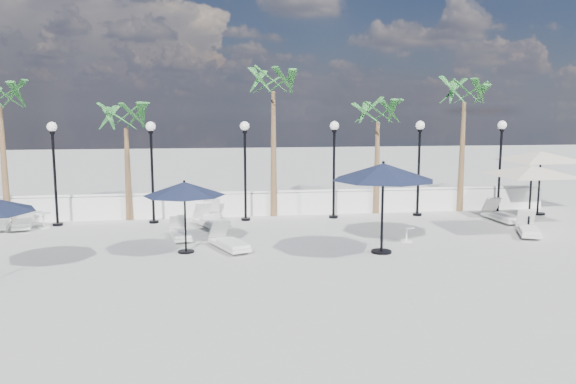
{
  "coord_description": "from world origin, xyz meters",
  "views": [
    {
      "loc": [
        -1.46,
        -15.0,
        4.23
      ],
      "look_at": [
        1.25,
        3.65,
        1.5
      ],
      "focal_mm": 35.0,
      "sensor_mm": 36.0,
      "label": 1
    }
  ],
  "objects": [
    {
      "name": "ground",
      "position": [
        0.0,
        0.0,
        0.0
      ],
      "size": [
        100.0,
        100.0,
        0.0
      ],
      "primitive_type": "plane",
      "color": "#B0AFAA",
      "rests_on": "ground"
    },
    {
      "name": "balustrade",
      "position": [
        0.0,
        7.5,
        0.47
      ],
      "size": [
        26.0,
        0.3,
        1.01
      ],
      "color": "white",
      "rests_on": "ground"
    },
    {
      "name": "lamppost_1",
      "position": [
        -7.0,
        6.5,
        2.49
      ],
      "size": [
        0.36,
        0.36,
        3.84
      ],
      "color": "black",
      "rests_on": "ground"
    },
    {
      "name": "lamppost_2",
      "position": [
        -3.5,
        6.5,
        2.49
      ],
      "size": [
        0.36,
        0.36,
        3.84
      ],
      "color": "black",
      "rests_on": "ground"
    },
    {
      "name": "lamppost_3",
      "position": [
        0.0,
        6.5,
        2.49
      ],
      "size": [
        0.36,
        0.36,
        3.84
      ],
      "color": "black",
      "rests_on": "ground"
    },
    {
      "name": "lamppost_4",
      "position": [
        3.5,
        6.5,
        2.49
      ],
      "size": [
        0.36,
        0.36,
        3.84
      ],
      "color": "black",
      "rests_on": "ground"
    },
    {
      "name": "lamppost_5",
      "position": [
        7.0,
        6.5,
        2.49
      ],
      "size": [
        0.36,
        0.36,
        3.84
      ],
      "color": "black",
      "rests_on": "ground"
    },
    {
      "name": "lamppost_6",
      "position": [
        10.5,
        6.5,
        2.49
      ],
      "size": [
        0.36,
        0.36,
        3.84
      ],
      "color": "black",
      "rests_on": "ground"
    },
    {
      "name": "palm_0",
      "position": [
        -9.0,
        7.3,
        4.53
      ],
      "size": [
        2.6,
        2.6,
        5.5
      ],
      "color": "brown",
      "rests_on": "ground"
    },
    {
      "name": "palm_1",
      "position": [
        -4.5,
        7.3,
        3.75
      ],
      "size": [
        2.6,
        2.6,
        4.7
      ],
      "color": "brown",
      "rests_on": "ground"
    },
    {
      "name": "palm_2",
      "position": [
        1.2,
        7.3,
        5.12
      ],
      "size": [
        2.6,
        2.6,
        6.1
      ],
      "color": "brown",
      "rests_on": "ground"
    },
    {
      "name": "palm_3",
      "position": [
        5.5,
        7.3,
        3.95
      ],
      "size": [
        2.6,
        2.6,
        4.9
      ],
      "color": "brown",
      "rests_on": "ground"
    },
    {
      "name": "palm_4",
      "position": [
        9.2,
        7.3,
        4.73
      ],
      "size": [
        2.6,
        2.6,
        5.7
      ],
      "color": "brown",
      "rests_on": "ground"
    },
    {
      "name": "lounger_0",
      "position": [
        -8.12,
        6.22,
        0.24
      ],
      "size": [
        0.98,
        1.97,
        0.71
      ],
      "rotation": [
        0.0,
        0.0,
        0.21
      ],
      "color": "silver",
      "rests_on": "ground"
    },
    {
      "name": "lounger_1",
      "position": [
        -8.92,
        6.22,
        0.22
      ],
      "size": [
        0.92,
        1.86,
        0.67
      ],
      "rotation": [
        0.0,
        0.0,
        0.2
      ],
      "color": "silver",
      "rests_on": "ground"
    },
    {
      "name": "lounger_2",
      "position": [
        -0.83,
        1.89,
        0.24
      ],
      "size": [
        1.29,
        2.02,
        0.72
      ],
      "rotation": [
        0.0,
        0.0,
        0.38
      ],
      "color": "silver",
      "rests_on": "ground"
    },
    {
      "name": "lounger_3",
      "position": [
        -1.34,
        5.28,
        0.25
      ],
      "size": [
        1.41,
        2.11,
        0.76
      ],
      "rotation": [
        0.0,
        0.0,
        0.42
      ],
      "color": "silver",
      "rests_on": "ground"
    },
    {
      "name": "lounger_4",
      "position": [
        -2.39,
        3.56,
        0.22
      ],
      "size": [
        0.85,
        1.81,
        0.65
      ],
      "rotation": [
        0.0,
        0.0,
        0.17
      ],
      "color": "silver",
      "rests_on": "ground"
    },
    {
      "name": "lounger_5",
      "position": [
        -1.32,
        6.22,
        0.26
      ],
      "size": [
        0.72,
        2.1,
        0.78
      ],
      "rotation": [
        0.0,
        0.0,
        -0.02
      ],
      "color": "silver",
      "rests_on": "ground"
    },
    {
      "name": "lounger_6",
      "position": [
        9.74,
        4.81,
        0.25
      ],
      "size": [
        0.73,
        2.01,
        0.74
      ],
      "rotation": [
        0.0,
        0.0,
        0.04
      ],
      "color": "silver",
      "rests_on": "ground"
    },
    {
      "name": "lounger_7",
      "position": [
        9.39,
        2.41,
        0.24
      ],
      "size": [
        1.33,
        2.0,
        0.72
      ],
      "rotation": [
        0.0,
        0.0,
        -0.42
      ],
      "color": "silver",
      "rests_on": "ground"
    },
    {
      "name": "side_table_1",
      "position": [
        -7.39,
        6.11,
        0.34
      ],
      "size": [
        0.57,
        0.57,
        0.56
      ],
      "color": "silver",
      "rests_on": "ground"
    },
    {
      "name": "side_table_2",
      "position": [
        4.95,
        2.15,
        0.3
      ],
      "size": [
        0.51,
        0.51,
        0.5
      ],
      "color": "silver",
      "rests_on": "ground"
    },
    {
      "name": "parasol_navy_mid",
      "position": [
        -2.13,
        1.75,
        1.93
      ],
      "size": [
        2.45,
        2.45,
        2.2
      ],
      "color": "black",
      "rests_on": "ground"
    },
    {
      "name": "parasol_navy_right",
      "position": [
        3.69,
        0.87,
        2.44
      ],
      "size": [
        3.09,
        3.09,
        2.77
      ],
      "color": "black",
      "rests_on": "ground"
    },
    {
      "name": "parasol_cream_sq_a",
      "position": [
        9.75,
        3.0,
        2.33
      ],
      "size": [
        5.14,
        5.14,
        2.52
      ],
      "color": "black",
      "rests_on": "ground"
    },
    {
      "name": "parasol_cream_sq_b",
      "position": [
        12.0,
        6.03,
        2.59
      ],
      "size": [
        5.6,
        5.6,
        2.81
      ],
      "color": "black",
      "rests_on": "ground"
    }
  ]
}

